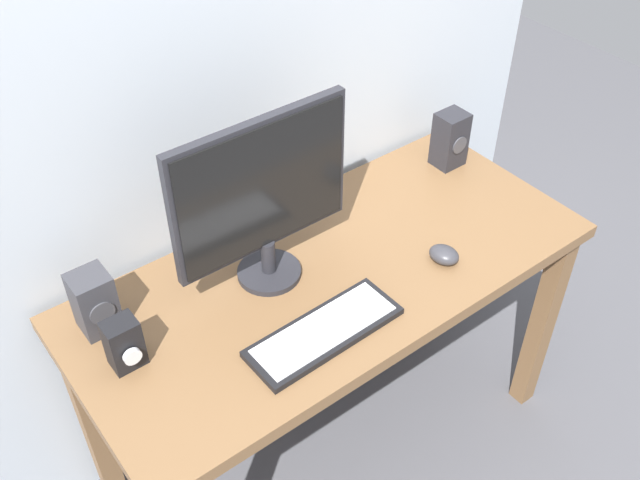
% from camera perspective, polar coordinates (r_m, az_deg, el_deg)
% --- Properties ---
extents(ground_plane, '(6.00, 6.00, 0.00)m').
position_cam_1_polar(ground_plane, '(2.45, 0.81, -15.38)').
color(ground_plane, '#4C4C51').
extents(desk, '(1.36, 0.61, 0.76)m').
position_cam_1_polar(desk, '(1.93, 0.99, -4.59)').
color(desk, brown).
rests_on(desk, ground_plane).
extents(monitor, '(0.47, 0.16, 0.45)m').
position_cam_1_polar(monitor, '(1.69, -4.52, 3.50)').
color(monitor, '#232328').
rests_on(monitor, desk).
extents(keyboard_primary, '(0.38, 0.14, 0.02)m').
position_cam_1_polar(keyboard_primary, '(1.70, 0.33, -7.18)').
color(keyboard_primary, black).
rests_on(keyboard_primary, desk).
extents(mouse, '(0.08, 0.09, 0.04)m').
position_cam_1_polar(mouse, '(1.89, 9.67, -1.14)').
color(mouse, '#333338').
rests_on(mouse, desk).
extents(speaker_right, '(0.09, 0.08, 0.17)m').
position_cam_1_polar(speaker_right, '(2.21, 10.12, 7.76)').
color(speaker_right, '#232328').
rests_on(speaker_right, desk).
extents(speaker_left, '(0.09, 0.09, 0.16)m').
position_cam_1_polar(speaker_left, '(1.74, -17.23, -4.65)').
color(speaker_left, '#333338').
rests_on(speaker_left, desk).
extents(audio_controller, '(0.07, 0.07, 0.13)m').
position_cam_1_polar(audio_controller, '(1.66, -15.07, -7.84)').
color(audio_controller, black).
rests_on(audio_controller, desk).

